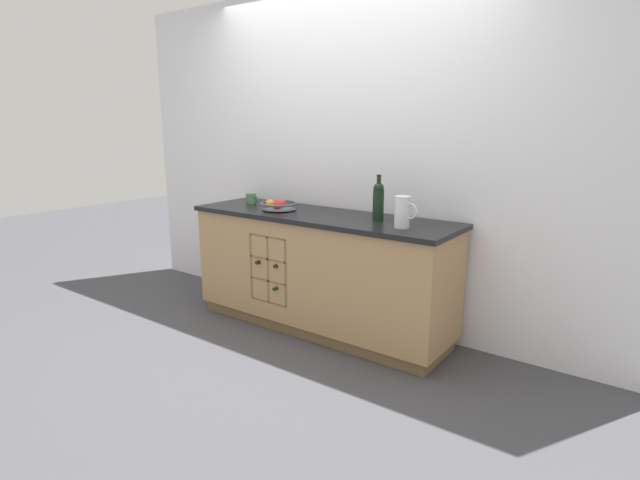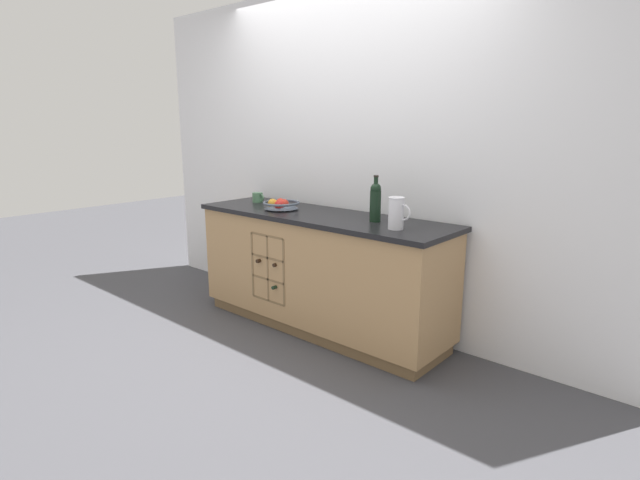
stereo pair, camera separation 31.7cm
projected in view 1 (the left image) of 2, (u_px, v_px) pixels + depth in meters
name	position (u px, v px, depth m)	size (l,w,h in m)	color
ground_plane	(320.00, 327.00, 3.85)	(14.00, 14.00, 0.00)	#424247
back_wall	(347.00, 158.00, 3.84)	(4.43, 0.06, 2.55)	white
kitchen_island	(320.00, 271.00, 3.75)	(2.07, 0.62, 0.89)	brown
fruit_bowl	(278.00, 205.00, 3.80)	(0.28, 0.28, 0.08)	#4C5666
white_pitcher	(403.00, 211.00, 3.15)	(0.15, 0.10, 0.20)	white
ceramic_mug	(251.00, 198.00, 4.14)	(0.12, 0.09, 0.08)	#4C7A56
standing_wine_bottle	(378.00, 200.00, 3.37)	(0.08, 0.08, 0.31)	black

